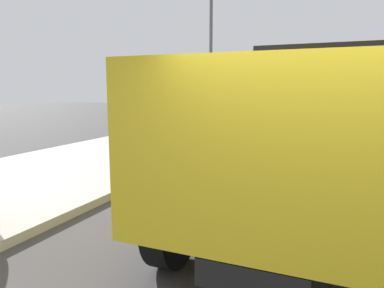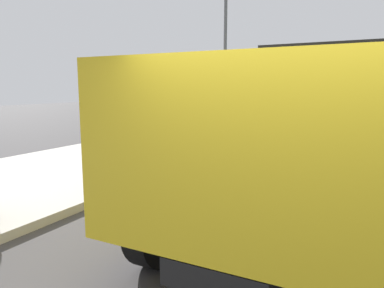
{
  "view_description": "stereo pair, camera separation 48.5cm",
  "coord_description": "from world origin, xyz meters",
  "views": [
    {
      "loc": [
        -2.87,
        -0.09,
        2.15
      ],
      "look_at": [
        3.13,
        2.51,
        1.12
      ],
      "focal_mm": 33.68,
      "sensor_mm": 36.0,
      "label": 1
    },
    {
      "loc": [
        -2.66,
        -0.52,
        2.15
      ],
      "look_at": [
        3.13,
        2.51,
        1.12
      ],
      "focal_mm": 33.68,
      "sensor_mm": 36.0,
      "label": 2
    }
  ],
  "objects": [
    {
      "name": "dump_truck_green",
      "position": [
        13.26,
        -0.14,
        1.61
      ],
      "size": [
        7.03,
        2.88,
        3.0
      ],
      "color": "#237033",
      "rests_on": "ground"
    },
    {
      "name": "dump_truck_yellow",
      "position": [
        3.33,
        0.53,
        1.61
      ],
      "size": [
        7.0,
        2.8,
        3.0
      ],
      "color": "gold",
      "rests_on": "ground"
    },
    {
      "name": "street_light_pole",
      "position": [
        9.85,
        4.65,
        2.98
      ],
      "size": [
        0.12,
        0.12,
        5.66
      ],
      "primitive_type": "cylinder",
      "color": "#595B5E",
      "rests_on": "sidewalk_curb"
    }
  ]
}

